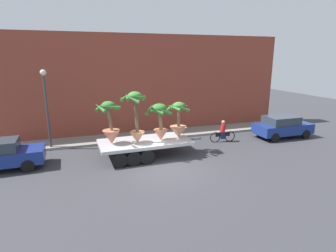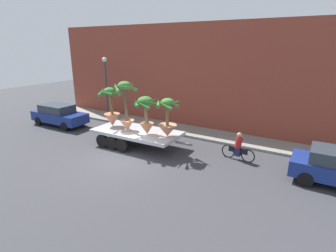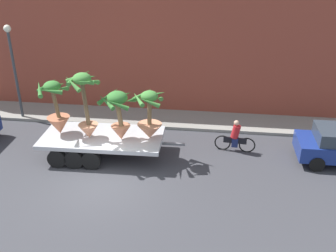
{
  "view_description": "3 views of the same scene",
  "coord_description": "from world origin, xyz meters",
  "px_view_note": "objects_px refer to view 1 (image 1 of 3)",
  "views": [
    {
      "loc": [
        -4.17,
        -12.88,
        5.7
      ],
      "look_at": [
        0.95,
        2.46,
        1.64
      ],
      "focal_mm": 29.48,
      "sensor_mm": 36.0,
      "label": 1
    },
    {
      "loc": [
        8.79,
        -9.84,
        5.85
      ],
      "look_at": [
        1.61,
        2.04,
        1.62
      ],
      "focal_mm": 28.47,
      "sensor_mm": 36.0,
      "label": 2
    },
    {
      "loc": [
        4.2,
        -12.53,
        8.78
      ],
      "look_at": [
        2.27,
        2.29,
        1.52
      ],
      "focal_mm": 41.72,
      "sensor_mm": 36.0,
      "label": 3
    }
  ],
  "objects_px": {
    "flatbed_trailer": "(141,145)",
    "potted_palm_front": "(160,120)",
    "potted_palm_rear": "(110,126)",
    "parked_car": "(282,126)",
    "potted_palm_middle": "(136,116)",
    "cyclist": "(223,132)",
    "street_lamp": "(46,99)",
    "potted_palm_extra": "(179,122)"
  },
  "relations": [
    {
      "from": "flatbed_trailer",
      "to": "potted_palm_front",
      "type": "bearing_deg",
      "value": -10.91
    },
    {
      "from": "potted_palm_rear",
      "to": "parked_car",
      "type": "height_order",
      "value": "potted_palm_rear"
    },
    {
      "from": "potted_palm_middle",
      "to": "cyclist",
      "type": "distance_m",
      "value": 6.74
    },
    {
      "from": "potted_palm_rear",
      "to": "potted_palm_front",
      "type": "height_order",
      "value": "potted_palm_rear"
    },
    {
      "from": "potted_palm_front",
      "to": "cyclist",
      "type": "bearing_deg",
      "value": 15.77
    },
    {
      "from": "potted_palm_rear",
      "to": "parked_car",
      "type": "relative_size",
      "value": 0.58
    },
    {
      "from": "potted_palm_rear",
      "to": "cyclist",
      "type": "height_order",
      "value": "potted_palm_rear"
    },
    {
      "from": "flatbed_trailer",
      "to": "street_lamp",
      "type": "bearing_deg",
      "value": 147.8
    },
    {
      "from": "potted_palm_front",
      "to": "street_lamp",
      "type": "xyz_separation_m",
      "value": [
        -6.22,
        3.44,
        1.02
      ]
    },
    {
      "from": "potted_palm_rear",
      "to": "parked_car",
      "type": "bearing_deg",
      "value": 3.54
    },
    {
      "from": "flatbed_trailer",
      "to": "parked_car",
      "type": "height_order",
      "value": "parked_car"
    },
    {
      "from": "potted_palm_middle",
      "to": "cyclist",
      "type": "relative_size",
      "value": 1.58
    },
    {
      "from": "potted_palm_middle",
      "to": "potted_palm_extra",
      "type": "relative_size",
      "value": 1.35
    },
    {
      "from": "cyclist",
      "to": "street_lamp",
      "type": "height_order",
      "value": "street_lamp"
    },
    {
      "from": "cyclist",
      "to": "parked_car",
      "type": "relative_size",
      "value": 0.45
    },
    {
      "from": "parked_car",
      "to": "potted_palm_middle",
      "type": "bearing_deg",
      "value": -174.73
    },
    {
      "from": "potted_palm_extra",
      "to": "potted_palm_front",
      "type": "bearing_deg",
      "value": -167.55
    },
    {
      "from": "flatbed_trailer",
      "to": "street_lamp",
      "type": "xyz_separation_m",
      "value": [
        -5.12,
        3.23,
        2.47
      ]
    },
    {
      "from": "flatbed_trailer",
      "to": "parked_car",
      "type": "distance_m",
      "value": 10.67
    },
    {
      "from": "parked_car",
      "to": "cyclist",
      "type": "bearing_deg",
      "value": 174.79
    },
    {
      "from": "flatbed_trailer",
      "to": "potted_palm_rear",
      "type": "distance_m",
      "value": 2.11
    },
    {
      "from": "potted_palm_rear",
      "to": "potted_palm_extra",
      "type": "relative_size",
      "value": 1.12
    },
    {
      "from": "potted_palm_extra",
      "to": "potted_palm_middle",
      "type": "bearing_deg",
      "value": -173.31
    },
    {
      "from": "flatbed_trailer",
      "to": "potted_palm_middle",
      "type": "relative_size",
      "value": 2.16
    },
    {
      "from": "potted_palm_front",
      "to": "street_lamp",
      "type": "bearing_deg",
      "value": 151.07
    },
    {
      "from": "potted_palm_middle",
      "to": "parked_car",
      "type": "bearing_deg",
      "value": 5.27
    },
    {
      "from": "potted_palm_middle",
      "to": "flatbed_trailer",
      "type": "bearing_deg",
      "value": 39.4
    },
    {
      "from": "cyclist",
      "to": "street_lamp",
      "type": "relative_size",
      "value": 0.38
    },
    {
      "from": "cyclist",
      "to": "potted_palm_front",
      "type": "bearing_deg",
      "value": -164.23
    },
    {
      "from": "potted_palm_front",
      "to": "street_lamp",
      "type": "height_order",
      "value": "street_lamp"
    },
    {
      "from": "potted_palm_front",
      "to": "cyclist",
      "type": "distance_m",
      "value": 5.35
    },
    {
      "from": "potted_palm_rear",
      "to": "potted_palm_middle",
      "type": "relative_size",
      "value": 0.83
    },
    {
      "from": "potted_palm_rear",
      "to": "cyclist",
      "type": "bearing_deg",
      "value": 8.71
    },
    {
      "from": "potted_palm_front",
      "to": "potted_palm_extra",
      "type": "distance_m",
      "value": 1.31
    },
    {
      "from": "potted_palm_extra",
      "to": "parked_car",
      "type": "relative_size",
      "value": 0.52
    },
    {
      "from": "potted_palm_front",
      "to": "parked_car",
      "type": "relative_size",
      "value": 0.53
    },
    {
      "from": "potted_palm_extra",
      "to": "flatbed_trailer",
      "type": "bearing_deg",
      "value": -178.46
    },
    {
      "from": "cyclist",
      "to": "potted_palm_extra",
      "type": "bearing_deg",
      "value": -163.13
    },
    {
      "from": "potted_palm_front",
      "to": "parked_car",
      "type": "height_order",
      "value": "potted_palm_front"
    },
    {
      "from": "flatbed_trailer",
      "to": "street_lamp",
      "type": "distance_m",
      "value": 6.54
    },
    {
      "from": "flatbed_trailer",
      "to": "potted_palm_extra",
      "type": "height_order",
      "value": "potted_palm_extra"
    },
    {
      "from": "street_lamp",
      "to": "potted_palm_middle",
      "type": "bearing_deg",
      "value": -35.76
    }
  ]
}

